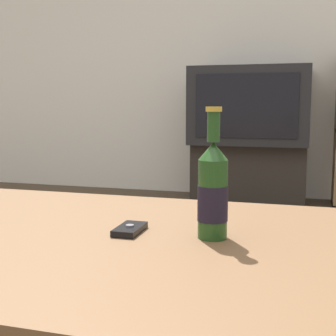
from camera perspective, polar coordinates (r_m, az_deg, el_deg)
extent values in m
cube|color=silver|center=(3.97, 10.04, 15.53)|extent=(8.00, 0.05, 2.60)
cube|color=brown|center=(1.03, -9.95, -8.90)|extent=(1.21, 0.83, 0.04)
cube|color=#28231E|center=(3.69, 9.86, -0.56)|extent=(0.85, 0.41, 0.46)
cube|color=black|center=(3.65, 10.05, 7.47)|extent=(0.87, 0.59, 0.57)
cube|color=black|center=(3.35, 9.49, 7.47)|extent=(0.72, 0.01, 0.45)
cylinder|color=#1E4219|center=(0.96, 5.47, -3.82)|extent=(0.06, 0.06, 0.16)
cylinder|color=black|center=(0.96, 5.47, -4.29)|extent=(0.06, 0.06, 0.07)
cone|color=#1E4219|center=(0.95, 5.55, 2.09)|extent=(0.06, 0.06, 0.04)
cylinder|color=#1E4219|center=(0.94, 5.59, 5.01)|extent=(0.03, 0.03, 0.06)
cylinder|color=#B79333|center=(0.94, 5.62, 7.16)|extent=(0.03, 0.03, 0.01)
cube|color=black|center=(1.02, -4.68, -7.46)|extent=(0.05, 0.10, 0.01)
cylinder|color=slate|center=(1.02, -4.69, -7.00)|extent=(0.02, 0.02, 0.00)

